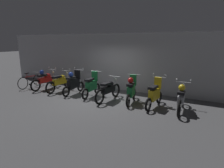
{
  "coord_description": "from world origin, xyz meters",
  "views": [
    {
      "loc": [
        4.46,
        -6.97,
        2.63
      ],
      "look_at": [
        0.64,
        0.23,
        0.75
      ],
      "focal_mm": 30.19,
      "sensor_mm": 36.0,
      "label": 1
    }
  ],
  "objects": [
    {
      "name": "back_wall",
      "position": [
        0.0,
        2.24,
        1.51
      ],
      "size": [
        16.0,
        0.3,
        3.02
      ],
      "primitive_type": "cube",
      "color": "#ADADB2",
      "rests_on": "ground"
    },
    {
      "name": "motorbike_slot_2",
      "position": [
        -1.54,
        0.26,
        0.57
      ],
      "size": [
        0.59,
        1.68,
        1.29
      ],
      "color": "black",
      "rests_on": "ground"
    },
    {
      "name": "bicycle",
      "position": [
        -4.62,
        0.17,
        0.36
      ],
      "size": [
        0.5,
        1.73,
        0.89
      ],
      "color": "black",
      "rests_on": "ground"
    },
    {
      "name": "motorbike_slot_4",
      "position": [
        0.51,
        0.15,
        0.49
      ],
      "size": [
        0.56,
        1.95,
        1.03
      ],
      "color": "black",
      "rests_on": "ground"
    },
    {
      "name": "motorbike_slot_7",
      "position": [
        3.59,
        0.28,
        0.53
      ],
      "size": [
        0.59,
        1.95,
        1.15
      ],
      "color": "black",
      "rests_on": "ground"
    },
    {
      "name": "motorbike_slot_3",
      "position": [
        -0.52,
        0.34,
        0.52
      ],
      "size": [
        0.56,
        1.68,
        1.18
      ],
      "color": "black",
      "rests_on": "ground"
    },
    {
      "name": "ground_plane",
      "position": [
        0.0,
        0.0,
        0.0
      ],
      "size": [
        80.0,
        80.0,
        0.0
      ],
      "primitive_type": "plane",
      "color": "#4C4C4F"
    },
    {
      "name": "motorbike_slot_5",
      "position": [
        1.53,
        0.33,
        0.57
      ],
      "size": [
        0.56,
        1.67,
        1.18
      ],
      "color": "black",
      "rests_on": "ground"
    },
    {
      "name": "motorbike_slot_6",
      "position": [
        2.57,
        0.26,
        0.53
      ],
      "size": [
        0.59,
        1.68,
        1.29
      ],
      "color": "black",
      "rests_on": "ground"
    },
    {
      "name": "motorbike_slot_1",
      "position": [
        -2.56,
        0.37,
        0.49
      ],
      "size": [
        0.59,
        1.95,
        1.15
      ],
      "color": "black",
      "rests_on": "ground"
    },
    {
      "name": "motorbike_slot_0",
      "position": [
        -3.59,
        0.33,
        0.53
      ],
      "size": [
        0.59,
        1.95,
        1.15
      ],
      "color": "black",
      "rests_on": "ground"
    }
  ]
}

